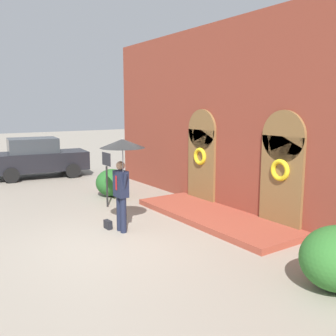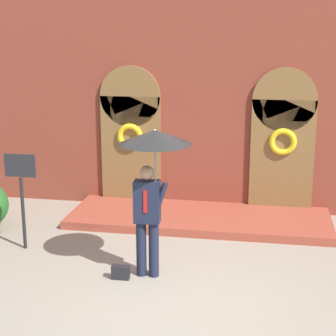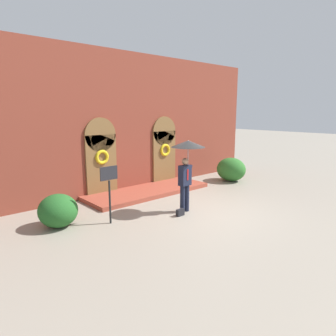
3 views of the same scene
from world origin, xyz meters
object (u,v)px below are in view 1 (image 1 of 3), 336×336
at_px(shrub_left, 112,183).
at_px(parked_car, 38,158).
at_px(sign_post, 107,170).
at_px(person_with_umbrella, 122,157).
at_px(handbag, 108,225).

distance_m(shrub_left, parked_car, 5.30).
bearing_deg(sign_post, parked_car, -176.57).
bearing_deg(shrub_left, parked_car, -167.52).
bearing_deg(sign_post, shrub_left, 148.91).
bearing_deg(shrub_left, sign_post, -31.09).
height_order(person_with_umbrella, handbag, person_with_umbrella).
distance_m(person_with_umbrella, sign_post, 2.69).
xyz_separation_m(shrub_left, parked_car, (-5.16, -1.14, 0.40)).
bearing_deg(shrub_left, handbag, -27.23).
distance_m(handbag, shrub_left, 3.67).
bearing_deg(person_with_umbrella, parked_car, 177.87).
xyz_separation_m(person_with_umbrella, sign_post, (-2.48, 0.71, -0.75)).
bearing_deg(person_with_umbrella, handbag, -157.79).
bearing_deg(handbag, person_with_umbrella, 20.50).
relative_size(handbag, parked_car, 0.07).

